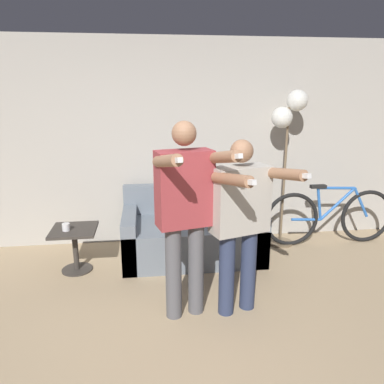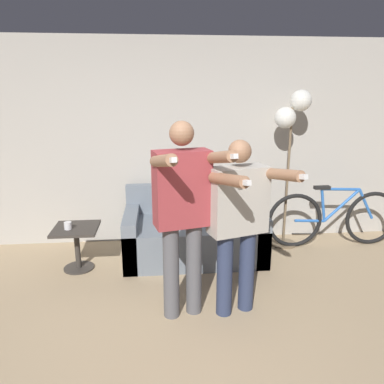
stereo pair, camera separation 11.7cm
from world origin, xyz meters
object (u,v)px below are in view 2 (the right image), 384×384
(floor_lamp, at_px, (292,121))
(cup, at_px, (68,226))
(side_table, at_px, (77,239))
(bicycle, at_px, (334,218))
(couch, at_px, (194,234))
(person_right, at_px, (239,216))
(cat, at_px, (189,179))
(person_left, at_px, (183,208))

(floor_lamp, bearing_deg, cup, -169.22)
(side_table, relative_size, cup, 6.07)
(side_table, xyz_separation_m, bicycle, (3.16, 0.37, 0.01))
(couch, xyz_separation_m, bicycle, (1.83, 0.13, 0.10))
(person_right, bearing_deg, side_table, 130.49)
(side_table, distance_m, cup, 0.20)
(couch, xyz_separation_m, person_right, (0.27, -1.25, 0.65))
(cat, bearing_deg, person_left, -96.82)
(person_left, relative_size, cup, 21.18)
(cup, bearing_deg, side_table, 31.72)
(person_left, relative_size, cat, 3.50)
(cup, bearing_deg, bicycle, 7.29)
(floor_lamp, distance_m, cup, 2.88)
(bicycle, bearing_deg, floor_lamp, 171.94)
(person_left, distance_m, cup, 1.61)
(couch, height_order, floor_lamp, floor_lamp)
(couch, xyz_separation_m, floor_lamp, (1.22, 0.22, 1.33))
(person_left, height_order, floor_lamp, floor_lamp)
(side_table, bearing_deg, bicycle, 6.68)
(couch, height_order, person_right, person_right)
(side_table, height_order, cup, cup)
(person_left, relative_size, floor_lamp, 0.88)
(person_left, xyz_separation_m, side_table, (-1.12, 1.01, -0.65))
(person_right, height_order, floor_lamp, floor_lamp)
(cat, height_order, cup, cat)
(person_right, relative_size, floor_lamp, 0.80)
(person_left, bearing_deg, floor_lamp, 32.30)
(bicycle, bearing_deg, cup, -172.71)
(person_left, relative_size, person_right, 1.10)
(couch, height_order, bicycle, couch)
(floor_lamp, relative_size, bicycle, 1.13)
(person_left, relative_size, side_table, 3.49)
(person_right, distance_m, bicycle, 2.16)
(person_right, height_order, side_table, person_right)
(cat, xyz_separation_m, side_table, (-1.32, -0.60, -0.52))
(person_left, bearing_deg, couch, 66.87)
(floor_lamp, xyz_separation_m, bicycle, (0.61, -0.09, -1.23))
(person_right, bearing_deg, floor_lamp, 39.86)
(person_left, bearing_deg, bicycle, 20.67)
(floor_lamp, height_order, cup, floor_lamp)
(couch, bearing_deg, bicycle, 4.09)
(cat, height_order, side_table, cat)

